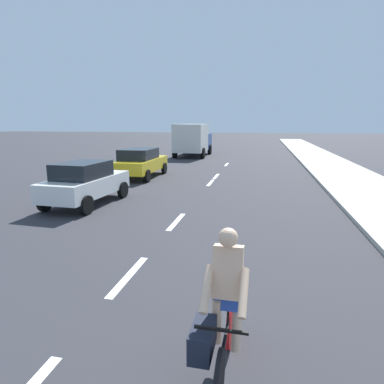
% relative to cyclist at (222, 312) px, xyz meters
% --- Properties ---
extents(ground_plane, '(160.00, 160.00, 0.00)m').
position_rel_cyclist_xyz_m(ground_plane, '(-2.09, 14.33, -0.83)').
color(ground_plane, '#2D2D33').
extents(sidewalk_strip, '(3.60, 80.00, 0.14)m').
position_rel_cyclist_xyz_m(sidewalk_strip, '(4.95, 16.33, -0.76)').
color(sidewalk_strip, '#B2ADA3').
rests_on(sidewalk_strip, ground).
extents(lane_stripe_2, '(0.16, 1.80, 0.01)m').
position_rel_cyclist_xyz_m(lane_stripe_2, '(-2.09, 2.21, -0.83)').
color(lane_stripe_2, white).
rests_on(lane_stripe_2, ground).
extents(lane_stripe_3, '(0.16, 1.80, 0.01)m').
position_rel_cyclist_xyz_m(lane_stripe_3, '(-2.09, 5.92, -0.83)').
color(lane_stripe_3, white).
rests_on(lane_stripe_3, ground).
extents(lane_stripe_4, '(0.16, 1.80, 0.01)m').
position_rel_cyclist_xyz_m(lane_stripe_4, '(-2.09, 12.68, -0.83)').
color(lane_stripe_4, white).
rests_on(lane_stripe_4, ground).
extents(lane_stripe_5, '(0.16, 1.80, 0.01)m').
position_rel_cyclist_xyz_m(lane_stripe_5, '(-2.09, 14.75, -0.83)').
color(lane_stripe_5, white).
rests_on(lane_stripe_5, ground).
extents(lane_stripe_6, '(0.16, 1.80, 0.01)m').
position_rel_cyclist_xyz_m(lane_stripe_6, '(-2.09, 20.17, -0.83)').
color(lane_stripe_6, white).
rests_on(lane_stripe_6, ground).
extents(cyclist, '(0.62, 1.71, 1.82)m').
position_rel_cyclist_xyz_m(cyclist, '(0.00, 0.00, 0.00)').
color(cyclist, black).
rests_on(cyclist, ground).
extents(parked_car_white, '(1.95, 3.88, 1.57)m').
position_rel_cyclist_xyz_m(parked_car_white, '(-5.87, 7.36, 0.00)').
color(parked_car_white, white).
rests_on(parked_car_white, ground).
extents(parked_car_yellow, '(1.99, 4.31, 1.57)m').
position_rel_cyclist_xyz_m(parked_car_yellow, '(-6.13, 13.59, 0.01)').
color(parked_car_yellow, gold).
rests_on(parked_car_yellow, ground).
extents(delivery_truck, '(2.73, 6.26, 2.80)m').
position_rel_cyclist_xyz_m(delivery_truck, '(-5.68, 25.54, 0.67)').
color(delivery_truck, '#23478C').
rests_on(delivery_truck, ground).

